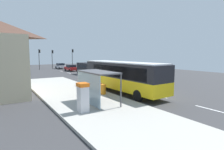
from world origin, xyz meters
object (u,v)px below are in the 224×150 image
Objects in this scene: sedan_near at (61,66)px; white_van at (87,68)px; ticket_machine at (83,97)px; traffic_light_far_side at (39,56)px; sedan_far at (71,68)px; bus_shelter at (94,79)px; bus at (122,75)px; traffic_light_near_side at (73,56)px; recycling_bin_orange at (103,89)px; traffic_light_median at (52,56)px; recycling_bin_red at (100,88)px.

white_van is at bearing -90.33° from sedan_near.
traffic_light_far_side is (4.87, 38.36, 2.29)m from ticket_machine.
bus_shelter is (-8.71, -28.97, 1.31)m from sedan_far.
bus reaches higher than ticket_machine.
bus_shelter is (-3.31, -36.97, -1.37)m from traffic_light_far_side.
traffic_light_near_side is (3.20, -0.83, 2.76)m from sedan_near.
recycling_bin_orange is at bearing -100.66° from sedan_near.
ticket_machine is 40.10m from traffic_light_median.
recycling_bin_red is at bearing -97.57° from traffic_light_median.
bus_shelter is (-4.70, -2.88, 0.25)m from bus.
sedan_far is 26.60m from recycling_bin_red.
traffic_light_near_side reaches higher than white_van.
sedan_far is at bearing -55.95° from traffic_light_far_side.
sedan_near is at bearing 75.02° from ticket_machine.
sedan_near is at bearing 89.67° from white_van.
bus_shelter is (-11.91, -36.17, -1.46)m from traffic_light_near_side.
traffic_light_far_side is at bearing 124.05° from sedan_far.
recycling_bin_red is at bearing -100.88° from sedan_near.
traffic_light_near_side reaches higher than recycling_bin_red.
sedan_far is 4.67× the size of recycling_bin_red.
sedan_near is at bearing 76.75° from bus_shelter.
bus is at bearing 9.24° from recycling_bin_orange.
recycling_bin_orange is at bearing -110.20° from white_van.
sedan_near is 0.86× the size of traffic_light_median.
sedan_near is 4.66× the size of recycling_bin_red.
traffic_light_near_side is 8.64m from traffic_light_far_side.
white_van is 17.13m from sedan_near.
white_van reaches higher than recycling_bin_orange.
traffic_light_median reaches higher than recycling_bin_red.
white_van is 17.90m from recycling_bin_red.
traffic_light_far_side reaches higher than sedan_near.
sedan_near is at bearing -21.99° from traffic_light_median.
sedan_far is 9.37m from traffic_light_median.
white_van is 2.70× the size of ticket_machine.
sedan_near is 8.03m from sedan_far.
sedan_far is 4.67× the size of recycling_bin_orange.
bus_shelter reaches higher than sedan_near.
traffic_light_near_side reaches higher than ticket_machine.
traffic_light_far_side is (-5.30, 17.09, 2.12)m from white_van.
recycling_bin_orange is 1.00× the size of recycling_bin_red.
white_van is at bearing 77.03° from bus.
traffic_light_far_side reaches higher than traffic_light_median.
white_van is at bearing -72.76° from traffic_light_far_side.
traffic_light_median is 38.40m from bus_shelter.
bus is 11.66× the size of recycling_bin_orange.
white_van is at bearing 66.57° from bus_shelter.
recycling_bin_red is (-2.49, 0.30, -1.19)m from bus.
recycling_bin_orange is 0.70m from recycling_bin_red.
sedan_near is at bearing 79.12° from recycling_bin_red.
bus is at bearing -96.71° from sedan_near.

